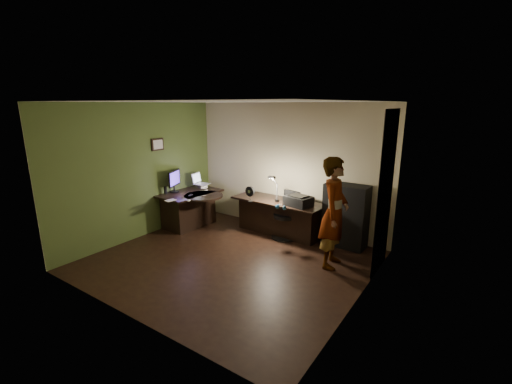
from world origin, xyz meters
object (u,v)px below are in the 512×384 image
Objects in this scene: cabinet at (346,216)px; office_chair at (285,216)px; person at (334,213)px; desk_right at (277,217)px; monitor at (174,184)px; desk_left at (190,209)px.

cabinet is 1.26× the size of office_chair.
office_chair is 0.52× the size of person.
cabinet is 0.99m from person.
monitor is (-2.14, -0.84, 0.60)m from desk_right.
monitor is (-0.28, -0.18, 0.58)m from desk_left.
desk_right is 1.62× the size of cabinet.
cabinet is (3.25, 0.86, 0.22)m from desk_left.
desk_right is at bearing -169.78° from cabinet.
office_chair reaches higher than desk_right.
desk_right is at bearing 55.86° from person.
person is at bearing -23.09° from desk_right.
desk_right is at bearing 166.96° from office_chair.
desk_left reaches higher than desk_right.
desk_left is at bearing -155.30° from office_chair.
desk_left is at bearing -163.41° from cabinet.
desk_left is at bearing -158.12° from desk_right.
cabinet reaches higher than desk_right.
desk_right is 2.38m from monitor.
desk_right is 1.75m from person.
cabinet reaches higher than office_chair.
desk_left is 3.41m from person.
person reaches higher than cabinet.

